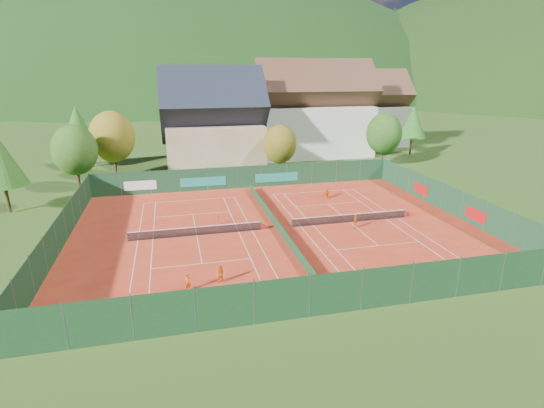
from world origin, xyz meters
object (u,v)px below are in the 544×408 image
Objects in this scene: hotel_block_b at (365,113)px; player_left_near at (188,282)px; chalet at (213,126)px; player_right_far_b at (327,194)px; hotel_block_a at (314,115)px; player_left_far at (218,219)px; ball_hopper at (450,266)px; player_right_far_a at (327,192)px; player_right_near at (355,221)px; player_left_mid at (221,274)px.

hotel_block_b is 67.69m from player_left_near.
player_left_near is (-6.35, -40.76, -5.92)m from chalet.
hotel_block_a is at bearing -125.20° from player_right_far_b.
hotel_block_b is 14.72× the size of player_left_far.
player_right_far_a is at bearing 96.24° from ball_hopper.
hotel_block_a is at bearing 14.79° from player_right_near.
player_left_near is 26.82m from player_right_far_a.
player_right_near is 10.92m from player_right_far_a.
player_right_near is at bearing 107.48° from ball_hopper.
player_right_far_b is (11.54, -21.50, -5.97)m from chalet.
chalet is 0.94× the size of hotel_block_b.
player_right_far_a is (18.08, 19.81, 0.01)m from player_left_near.
player_right_far_b is (17.89, 19.26, -0.05)m from player_left_near.
player_left_mid is 12.77m from player_left_far.
player_left_far is 15.35m from player_right_far_b.
hotel_block_b is (14.00, 8.00, -0.76)m from hotel_block_a.
player_left_far reaches higher than ball_hopper.
hotel_block_a is 1.25× the size of hotel_block_b.
player_left_mid is at bearing 30.36° from player_right_far_b.
player_right_near reaches higher than player_right_far_a.
player_right_near reaches higher than player_left_far.
ball_hopper is 21.16m from player_right_far_b.
player_right_far_b is at bearing 75.25° from player_left_mid.
hotel_block_b is (33.00, 14.00, -0.01)m from chalet.
player_right_far_a is (-2.36, 21.56, 0.16)m from ball_hopper.
ball_hopper is at bearing -135.39° from player_right_near.
hotel_block_a is (19.00, 6.00, 0.76)m from chalet.
player_right_far_b is at bearing -139.63° from player_left_far.
player_right_far_a is (14.35, 6.47, 0.13)m from player_left_far.
player_right_near reaches higher than player_left_mid.
ball_hopper is 0.61× the size of player_right_far_b.
hotel_block_a is 53.60m from player_left_near.
chalet is 10.59× the size of player_right_near.
chalet is 28.20m from player_left_far.
player_right_near is (14.60, 8.30, 0.03)m from player_left_mid.
player_left_far is at bearing 109.23° from player_left_mid.
chalet is 19.94m from hotel_block_a.
chalet is 11.47× the size of player_left_near.
player_right_far_a is (-7.27, -26.95, -6.67)m from hotel_block_a.
player_left_far is 14.05m from player_right_near.
player_left_mid reaches higher than player_right_far_a.
player_left_far is 0.77× the size of player_right_near.
chalet reaches higher than ball_hopper.
player_left_near is 13.84m from player_left_far.
hotel_block_b is 41.34m from player_right_far_a.
ball_hopper is at bearing -108.51° from hotel_block_b.
player_right_far_a reaches higher than player_right_far_b.
hotel_block_b is at bearing 22.99° from chalet.
player_left_near is at bearing 144.76° from player_right_near.
chalet is 41.67m from player_left_near.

